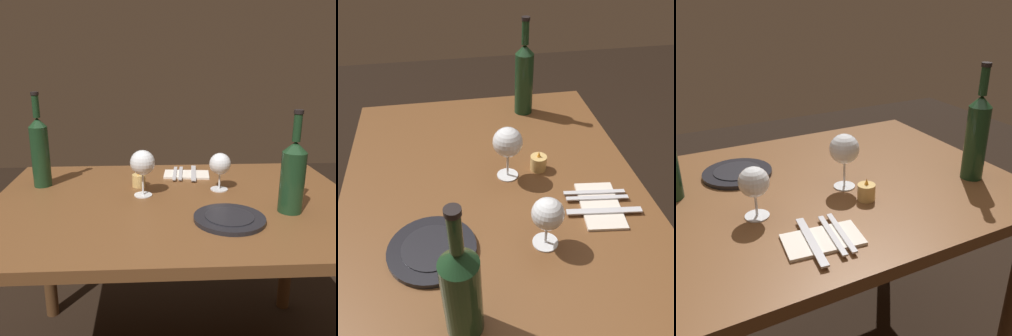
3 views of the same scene
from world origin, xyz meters
The scene contains 11 objects.
dining_table centered at (0.00, 0.00, 0.65)m, with size 1.30×0.90×0.74m.
wine_glass_left centered at (-0.12, 0.05, 0.86)m, with size 0.09×0.09×0.17m.
wine_glass_right centered at (0.17, 0.10, 0.84)m, with size 0.08×0.08×0.14m.
wine_bottle centered at (-0.51, 0.18, 0.88)m, with size 0.07×0.07×0.36m.
wine_bottle_second centered at (0.37, -0.12, 0.87)m, with size 0.08×0.08×0.33m.
votive_candle centered at (-0.13, 0.15, 0.76)m, with size 0.05×0.05×0.07m.
dinner_plate centered at (0.15, -0.19, 0.75)m, with size 0.22×0.22×0.02m.
folded_napkin centered at (0.07, 0.29, 0.74)m, with size 0.20×0.13×0.01m.
fork_inner centered at (0.04, 0.29, 0.75)m, with size 0.03×0.18×0.00m.
fork_outer centered at (0.02, 0.29, 0.75)m, with size 0.03×0.18×0.00m.
table_knife centered at (0.10, 0.29, 0.75)m, with size 0.04×0.21×0.00m.
Camera 1 is at (-0.10, -1.26, 1.23)m, focal length 40.73 mm.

